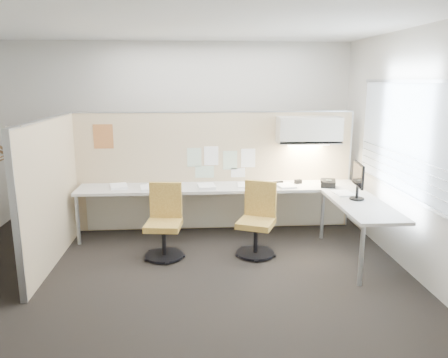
{
  "coord_description": "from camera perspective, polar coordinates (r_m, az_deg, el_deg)",
  "views": [
    {
      "loc": [
        0.25,
        -4.78,
        2.22
      ],
      "look_at": [
        0.64,
        0.8,
        0.94
      ],
      "focal_mm": 35.0,
      "sensor_mm": 36.0,
      "label": 1
    }
  ],
  "objects": [
    {
      "name": "floor",
      "position": [
        5.27,
        -6.45,
        -12.15
      ],
      "size": [
        5.5,
        4.5,
        0.01
      ],
      "primitive_type": "cube",
      "color": "black",
      "rests_on": "ground"
    },
    {
      "name": "ceiling",
      "position": [
        4.82,
        -7.34,
        19.76
      ],
      "size": [
        5.5,
        4.5,
        0.01
      ],
      "primitive_type": "cube",
      "color": "white",
      "rests_on": "wall_back"
    },
    {
      "name": "wall_back",
      "position": [
        7.08,
        -6.0,
        6.16
      ],
      "size": [
        5.5,
        0.02,
        2.8
      ],
      "primitive_type": "cube",
      "color": "beige",
      "rests_on": "ground"
    },
    {
      "name": "wall_front",
      "position": [
        2.67,
        -9.16,
        -5.18
      ],
      "size": [
        5.5,
        0.02,
        2.8
      ],
      "primitive_type": "cube",
      "color": "beige",
      "rests_on": "ground"
    },
    {
      "name": "wall_right",
      "position": [
        5.45,
        23.42,
        3.17
      ],
      "size": [
        0.02,
        4.5,
        2.8
      ],
      "primitive_type": "cube",
      "color": "beige",
      "rests_on": "ground"
    },
    {
      "name": "window_pane",
      "position": [
        5.42,
        23.32,
        4.74
      ],
      "size": [
        0.01,
        2.8,
        1.3
      ],
      "primitive_type": "cube",
      "color": "#9AA8B3",
      "rests_on": "wall_right"
    },
    {
      "name": "partition_back",
      "position": [
        6.52,
        -1.24,
        0.98
      ],
      "size": [
        4.1,
        0.06,
        1.75
      ],
      "primitive_type": "cube",
      "color": "#CBB78C",
      "rests_on": "floor"
    },
    {
      "name": "partition_left",
      "position": [
        5.72,
        -21.66,
        -1.65
      ],
      "size": [
        0.06,
        2.2,
        1.75
      ],
      "primitive_type": "cube",
      "color": "#CBB78C",
      "rests_on": "floor"
    },
    {
      "name": "desk",
      "position": [
        6.16,
        2.53,
        -2.36
      ],
      "size": [
        4.0,
        2.07,
        0.73
      ],
      "color": "beige",
      "rests_on": "floor"
    },
    {
      "name": "overhead_bin",
      "position": [
        6.42,
        11.02,
        6.3
      ],
      "size": [
        0.9,
        0.36,
        0.38
      ],
      "primitive_type": "cube",
      "color": "beige",
      "rests_on": "partition_back"
    },
    {
      "name": "task_light_strip",
      "position": [
        6.45,
        10.94,
        4.45
      ],
      "size": [
        0.6,
        0.06,
        0.02
      ],
      "primitive_type": "cube",
      "color": "#FFEABF",
      "rests_on": "overhead_bin"
    },
    {
      "name": "pinned_papers",
      "position": [
        6.46,
        -0.53,
        2.3
      ],
      "size": [
        1.01,
        0.0,
        0.47
      ],
      "color": "#8CBF8C",
      "rests_on": "partition_back"
    },
    {
      "name": "poster",
      "position": [
        6.52,
        -15.5,
        5.37
      ],
      "size": [
        0.28,
        0.0,
        0.35
      ],
      "primitive_type": "cube",
      "color": "orange",
      "rests_on": "partition_back"
    },
    {
      "name": "chair_left",
      "position": [
        5.62,
        -7.79,
        -5.79
      ],
      "size": [
        0.49,
        0.5,
        0.92
      ],
      "rotation": [
        0.0,
        0.0,
        -0.12
      ],
      "color": "black",
      "rests_on": "floor"
    },
    {
      "name": "chair_right",
      "position": [
        5.66,
        4.37,
        -5.58
      ],
      "size": [
        0.57,
        0.58,
        0.93
      ],
      "rotation": [
        0.0,
        0.0,
        -0.41
      ],
      "color": "black",
      "rests_on": "floor"
    },
    {
      "name": "monitor",
      "position": [
        5.73,
        17.11,
        0.02
      ],
      "size": [
        0.19,
        0.44,
        0.47
      ],
      "rotation": [
        0.0,
        0.0,
        1.46
      ],
      "color": "black",
      "rests_on": "desk"
    },
    {
      "name": "phone",
      "position": [
        6.35,
        13.39,
        -0.56
      ],
      "size": [
        0.25,
        0.24,
        0.12
      ],
      "rotation": [
        0.0,
        0.0,
        -0.26
      ],
      "color": "black",
      "rests_on": "desk"
    },
    {
      "name": "stapler",
      "position": [
        6.38,
        7.1,
        -0.5
      ],
      "size": [
        0.14,
        0.06,
        0.05
      ],
      "primitive_type": "cube",
      "rotation": [
        0.0,
        0.0,
        0.14
      ],
      "color": "black",
      "rests_on": "desk"
    },
    {
      "name": "tape_dispenser",
      "position": [
        6.47,
        9.66,
        -0.34
      ],
      "size": [
        0.12,
        0.09,
        0.06
      ],
      "primitive_type": "cube",
      "rotation": [
        0.0,
        0.0,
        0.38
      ],
      "color": "black",
      "rests_on": "desk"
    },
    {
      "name": "coat_hook",
      "position": [
        4.81,
        -26.31,
        2.02
      ],
      "size": [
        0.18,
        0.43,
        1.29
      ],
      "color": "silver",
      "rests_on": "partition_left"
    },
    {
      "name": "paper_stack_0",
      "position": [
        6.34,
        -13.6,
        -0.92
      ],
      "size": [
        0.29,
        0.35,
        0.03
      ],
      "primitive_type": "cube",
      "rotation": [
        0.0,
        0.0,
        0.24
      ],
      "color": "white",
      "rests_on": "desk"
    },
    {
      "name": "paper_stack_1",
      "position": [
        6.32,
        -9.11,
        -0.82
      ],
      "size": [
        0.29,
        0.34,
        0.02
      ],
      "primitive_type": "cube",
      "rotation": [
        0.0,
        0.0,
        -0.22
      ],
      "color": "white",
      "rests_on": "desk"
    },
    {
      "name": "paper_stack_2",
      "position": [
        6.11,
        -2.31,
        -1.01
      ],
      "size": [
        0.26,
        0.32,
        0.05
      ],
      "primitive_type": "cube",
      "rotation": [
        0.0,
        0.0,
        0.11
      ],
      "color": "white",
      "rests_on": "desk"
    },
    {
      "name": "paper_stack_3",
      "position": [
        6.28,
        2.88,
        -0.79
      ],
      "size": [
        0.25,
        0.31,
        0.02
      ],
      "primitive_type": "cube",
      "rotation": [
        0.0,
        0.0,
        -0.05
      ],
      "color": "white",
      "rests_on": "desk"
    },
    {
      "name": "paper_stack_4",
      "position": [
        6.27,
        8.06,
        -0.87
      ],
      "size": [
        0.28,
        0.34,
        0.03
      ],
      "primitive_type": "cube",
      "rotation": [
        0.0,
        0.0,
        0.18
      ],
      "color": "white",
      "rests_on": "desk"
    },
    {
      "name": "paper_stack_5",
      "position": [
        6.02,
        15.28,
        -1.81
      ],
      "size": [
        0.26,
        0.33,
        0.02
      ],
      "primitive_type": "cube",
      "rotation": [
        0.0,
        0.0,
        0.12
      ],
      "color": "white",
      "rests_on": "desk"
    },
    {
      "name": "paper_stack_6",
      "position": [
        6.16,
        -9.76,
        -1.15
      ],
      "size": [
        0.27,
        0.33,
        0.03
      ],
      "primitive_type": "cube",
      "rotation": [
        0.0,
        0.0,
        0.15
      ],
      "color": "white",
      "rests_on": "desk"
    }
  ]
}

